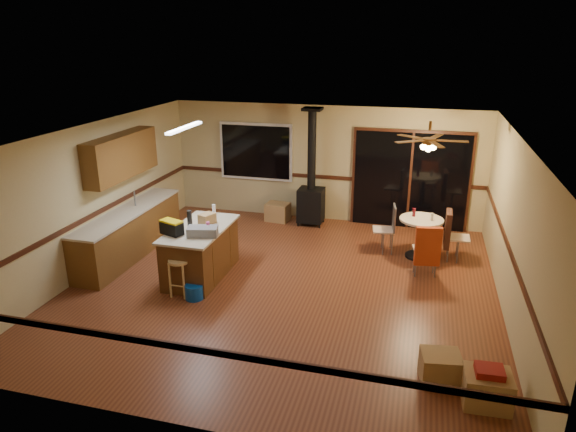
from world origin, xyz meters
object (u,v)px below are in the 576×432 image
(dining_table, at_px, (420,231))
(box_under_window, at_px, (278,212))
(chair_near, at_px, (428,246))
(box_corner_b, at_px, (440,368))
(wood_stove, at_px, (311,193))
(kitchen_island, at_px, (201,252))
(toolbox_grey, at_px, (203,231))
(toolbox_black, at_px, (172,228))
(chair_left, at_px, (389,223))
(box_corner_a, at_px, (487,389))
(bar_stool, at_px, (180,277))
(chair_right, at_px, (449,229))
(blue_bucket, at_px, (194,292))

(dining_table, xyz_separation_m, box_under_window, (-3.18, 1.29, -0.32))
(chair_near, bearing_deg, box_corner_b, -85.97)
(chair_near, relative_size, box_under_window, 1.38)
(wood_stove, distance_m, box_corner_b, 5.75)
(kitchen_island, relative_size, toolbox_grey, 3.43)
(toolbox_grey, bearing_deg, toolbox_black, -173.72)
(wood_stove, bearing_deg, chair_left, -31.98)
(chair_near, height_order, box_under_window, chair_near)
(chair_left, xyz_separation_m, box_corner_a, (1.45, -4.20, -0.39))
(wood_stove, height_order, bar_stool, wood_stove)
(kitchen_island, height_order, dining_table, kitchen_island)
(toolbox_black, height_order, chair_near, toolbox_black)
(dining_table, distance_m, chair_near, 0.89)
(chair_near, xyz_separation_m, chair_right, (0.39, 0.93, 0.00))
(dining_table, relative_size, chair_near, 1.16)
(kitchen_island, distance_m, wood_stove, 3.33)
(bar_stool, height_order, box_under_window, bar_stool)
(wood_stove, relative_size, toolbox_grey, 5.15)
(toolbox_black, bearing_deg, box_corner_b, -20.21)
(toolbox_black, xyz_separation_m, chair_left, (3.42, 2.31, -0.42))
(bar_stool, distance_m, box_corner_a, 4.82)
(chair_right, bearing_deg, toolbox_grey, -151.40)
(wood_stove, bearing_deg, toolbox_grey, -107.95)
(bar_stool, relative_size, dining_table, 0.77)
(toolbox_black, bearing_deg, dining_table, 28.62)
(box_under_window, height_order, box_corner_a, box_under_window)
(toolbox_grey, height_order, box_corner_b, toolbox_grey)
(bar_stool, bearing_deg, blue_bucket, -13.29)
(kitchen_island, distance_m, box_under_window, 3.15)
(blue_bucket, distance_m, box_corner_a, 4.55)
(toolbox_grey, xyz_separation_m, chair_right, (4.00, 2.18, -0.38))
(kitchen_island, relative_size, box_corner_b, 3.59)
(toolbox_grey, distance_m, chair_near, 3.85)
(toolbox_grey, bearing_deg, box_under_window, 84.91)
(bar_stool, bearing_deg, toolbox_grey, 61.37)
(bar_stool, relative_size, box_corner_a, 1.19)
(toolbox_grey, relative_size, blue_bucket, 1.67)
(chair_right, bearing_deg, toolbox_black, -153.68)
(blue_bucket, height_order, chair_near, chair_near)
(toolbox_grey, bearing_deg, bar_stool, -118.63)
(chair_right, bearing_deg, chair_left, 176.70)
(kitchen_island, bearing_deg, chair_near, 13.67)
(wood_stove, relative_size, dining_table, 3.09)
(bar_stool, xyz_separation_m, chair_left, (3.13, 2.69, 0.27))
(wood_stove, height_order, blue_bucket, wood_stove)
(wood_stove, bearing_deg, box_under_window, 176.37)
(toolbox_black, height_order, box_corner_b, toolbox_black)
(kitchen_island, relative_size, bar_stool, 2.67)
(box_corner_b, bearing_deg, chair_left, 103.42)
(toolbox_black, xyz_separation_m, chair_right, (4.53, 2.24, -0.41))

